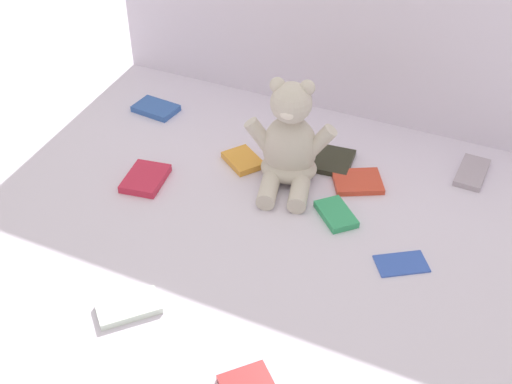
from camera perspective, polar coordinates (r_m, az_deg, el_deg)
name	(u,v)px	position (r m, az deg, el deg)	size (l,w,h in m)	color
ground_plane	(274,202)	(1.57, 1.62, -0.84)	(3.20, 3.20, 0.00)	silver
teddy_bear	(289,145)	(1.59, 2.93, 4.10)	(0.23, 0.22, 0.27)	beige
book_case_0	(358,182)	(1.64, 8.85, 0.90)	(0.10, 0.12, 0.01)	#D1422A
book_case_1	(402,263)	(1.45, 12.58, -6.07)	(0.07, 0.11, 0.01)	blue
book_case_2	(145,179)	(1.65, -9.61, 1.17)	(0.09, 0.12, 0.02)	#CA2741
book_case_3	(472,172)	(1.74, 18.31, 1.63)	(0.07, 0.14, 0.01)	#A699A5
book_case_4	(246,383)	(1.21, -0.85, -16.34)	(0.07, 0.09, 0.01)	#C13436
book_case_5	(336,214)	(1.54, 6.99, -1.93)	(0.07, 0.11, 0.02)	#32A164
book_case_6	(129,308)	(1.34, -11.05, -9.86)	(0.07, 0.12, 0.01)	white
book_case_7	(333,161)	(1.71, 6.72, 2.71)	(0.10, 0.12, 0.01)	#292A1C
book_case_8	(243,160)	(1.70, -1.15, 2.79)	(0.07, 0.10, 0.02)	gold
book_case_9	(156,108)	(1.94, -8.73, 7.21)	(0.08, 0.12, 0.02)	#325CAB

